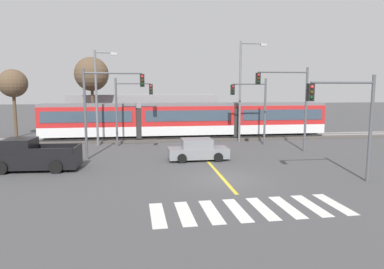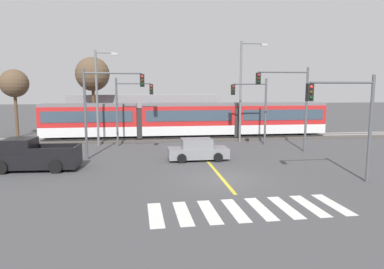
{
  "view_description": "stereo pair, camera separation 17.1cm",
  "coord_description": "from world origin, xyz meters",
  "views": [
    {
      "loc": [
        -4.29,
        -18.05,
        4.99
      ],
      "look_at": [
        -0.8,
        7.09,
        1.6
      ],
      "focal_mm": 32.0,
      "sensor_mm": 36.0,
      "label": 1
    },
    {
      "loc": [
        -4.12,
        -18.07,
        4.99
      ],
      "look_at": [
        -0.8,
        7.09,
        1.6
      ],
      "focal_mm": 32.0,
      "sensor_mm": 36.0,
      "label": 2
    }
  ],
  "objects": [
    {
      "name": "traffic_light_mid_right",
      "position": [
        7.03,
        7.58,
        4.43
      ],
      "size": [
        4.25,
        0.38,
        6.67
      ],
      "color": "#515459",
      "rests_on": "ground"
    },
    {
      "name": "lane_centre_line",
      "position": [
        0.0,
        5.49,
        0.0
      ],
      "size": [
        0.2,
        16.52,
        0.01
      ],
      "primitive_type": "cube",
      "color": "gold",
      "rests_on": "ground"
    },
    {
      "name": "crosswalk_stripe_2",
      "position": [
        -1.65,
        -4.82,
        0.0
      ],
      "size": [
        0.65,
        2.82,
        0.01
      ],
      "primitive_type": "cube",
      "rotation": [
        0.0,
        0.0,
        0.03
      ],
      "color": "silver",
      "rests_on": "ground"
    },
    {
      "name": "track_bed",
      "position": [
        0.0,
        15.75,
        0.09
      ],
      "size": [
        120.0,
        4.0,
        0.18
      ],
      "primitive_type": "cube",
      "color": "#4C4742",
      "rests_on": "ground"
    },
    {
      "name": "crosswalk_stripe_6",
      "position": [
        2.75,
        -4.68,
        0.0
      ],
      "size": [
        0.65,
        2.82,
        0.01
      ],
      "primitive_type": "cube",
      "rotation": [
        0.0,
        0.0,
        0.03
      ],
      "color": "silver",
      "rests_on": "ground"
    },
    {
      "name": "traffic_light_far_left",
      "position": [
        -5.63,
        12.17,
        3.87
      ],
      "size": [
        3.25,
        0.38,
        5.92
      ],
      "color": "#515459",
      "rests_on": "ground"
    },
    {
      "name": "pickup_truck",
      "position": [
        -11.22,
        3.79,
        0.84
      ],
      "size": [
        5.49,
        2.42,
        1.98
      ],
      "color": "black",
      "rests_on": "ground"
    },
    {
      "name": "traffic_light_near_right",
      "position": [
        6.35,
        -1.45,
        3.81
      ],
      "size": [
        3.75,
        0.38,
        5.73
      ],
      "color": "#515459",
      "rests_on": "ground"
    },
    {
      "name": "crosswalk_stripe_4",
      "position": [
        0.55,
        -4.75,
        0.0
      ],
      "size": [
        0.65,
        2.82,
        0.01
      ],
      "primitive_type": "cube",
      "rotation": [
        0.0,
        0.0,
        0.03
      ],
      "color": "silver",
      "rests_on": "ground"
    },
    {
      "name": "crosswalk_stripe_5",
      "position": [
        1.65,
        -4.72,
        0.0
      ],
      "size": [
        0.65,
        2.82,
        0.01
      ],
      "primitive_type": "cube",
      "rotation": [
        0.0,
        0.0,
        0.03
      ],
      "color": "silver",
      "rests_on": "ground"
    },
    {
      "name": "crosswalk_stripe_0",
      "position": [
        -3.85,
        -4.89,
        0.0
      ],
      "size": [
        0.65,
        2.82,
        0.01
      ],
      "primitive_type": "cube",
      "rotation": [
        0.0,
        0.0,
        0.03
      ],
      "color": "silver",
      "rests_on": "ground"
    },
    {
      "name": "rail_far",
      "position": [
        0.0,
        16.47,
        0.23
      ],
      "size": [
        120.0,
        0.08,
        0.1
      ],
      "primitive_type": "cube",
      "color": "#939399",
      "rests_on": "track_bed"
    },
    {
      "name": "traffic_light_mid_left",
      "position": [
        -7.02,
        6.67,
        4.3
      ],
      "size": [
        4.25,
        0.38,
        6.41
      ],
      "color": "#515459",
      "rests_on": "ground"
    },
    {
      "name": "sedan_crossing",
      "position": [
        -0.61,
        5.41,
        0.7
      ],
      "size": [
        4.24,
        1.99,
        1.52
      ],
      "color": "gray",
      "rests_on": "ground"
    },
    {
      "name": "rail_near",
      "position": [
        0.0,
        15.03,
        0.23
      ],
      "size": [
        120.0,
        0.08,
        0.1
      ],
      "primitive_type": "cube",
      "color": "#939399",
      "rests_on": "track_bed"
    },
    {
      "name": "light_rail_tram",
      "position": [
        -0.11,
        15.74,
        2.05
      ],
      "size": [
        28.0,
        2.64,
        3.43
      ],
      "color": "silver",
      "rests_on": "track_bed"
    },
    {
      "name": "traffic_light_far_right",
      "position": [
        5.3,
        11.32,
        3.85
      ],
      "size": [
        3.25,
        0.38,
        5.91
      ],
      "color": "#515459",
      "rests_on": "ground"
    },
    {
      "name": "street_lamp_centre",
      "position": [
        4.79,
        13.13,
        5.3
      ],
      "size": [
        2.54,
        0.28,
        9.33
      ],
      "color": "slate",
      "rests_on": "ground"
    },
    {
      "name": "ground_plane",
      "position": [
        0.0,
        0.0,
        0.0
      ],
      "size": [
        200.0,
        200.0,
        0.0
      ],
      "primitive_type": "plane",
      "color": "#474749"
    },
    {
      "name": "bare_tree_west",
      "position": [
        -9.88,
        20.47,
        6.54
      ],
      "size": [
        3.64,
        3.64,
        8.4
      ],
      "color": "brown",
      "rests_on": "ground"
    },
    {
      "name": "building_backdrop_far",
      "position": [
        -4.33,
        25.32,
        2.15
      ],
      "size": [
        17.84,
        6.0,
        4.29
      ],
      "primitive_type": "cube",
      "color": "gray",
      "rests_on": "ground"
    },
    {
      "name": "street_lamp_west",
      "position": [
        -8.24,
        12.69,
        4.69
      ],
      "size": [
        1.99,
        0.28,
        8.29
      ],
      "color": "slate",
      "rests_on": "ground"
    },
    {
      "name": "bare_tree_far_west",
      "position": [
        -17.59,
        19.47,
        5.5
      ],
      "size": [
        2.86,
        2.86,
        7.0
      ],
      "color": "brown",
      "rests_on": "ground"
    },
    {
      "name": "crosswalk_stripe_7",
      "position": [
        3.85,
        -4.64,
        0.0
      ],
      "size": [
        0.65,
        2.82,
        0.01
      ],
      "primitive_type": "cube",
      "rotation": [
        0.0,
        0.0,
        0.03
      ],
      "color": "silver",
      "rests_on": "ground"
    },
    {
      "name": "crosswalk_stripe_1",
      "position": [
        -2.75,
        -4.86,
        0.0
      ],
      "size": [
        0.65,
        2.82,
        0.01
      ],
      "primitive_type": "cube",
      "rotation": [
        0.0,
        0.0,
        0.03
      ],
      "color": "silver",
      "rests_on": "ground"
    },
    {
      "name": "crosswalk_stripe_3",
      "position": [
        -0.55,
        -4.79,
        0.0
      ],
      "size": [
        0.65,
        2.82,
        0.01
      ],
      "primitive_type": "cube",
      "rotation": [
        0.0,
        0.0,
        0.03
      ],
      "color": "silver",
      "rests_on": "ground"
    }
  ]
}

